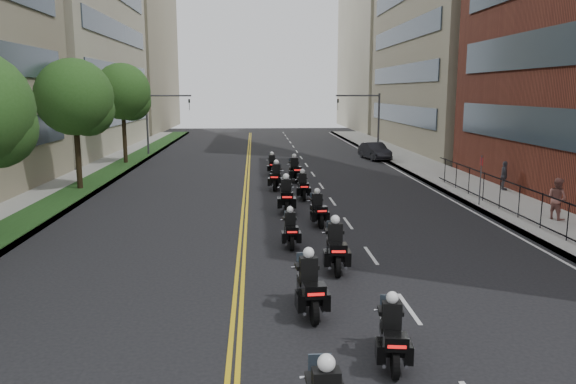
% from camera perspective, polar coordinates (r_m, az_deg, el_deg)
% --- Properties ---
extents(sidewalk_right, '(4.00, 90.00, 0.15)m').
position_cam_1_polar(sidewalk_right, '(37.02, 17.06, 0.85)').
color(sidewalk_right, gray).
rests_on(sidewalk_right, ground).
extents(sidewalk_left, '(4.00, 90.00, 0.15)m').
position_cam_1_polar(sidewalk_left, '(36.40, -21.09, 0.46)').
color(sidewalk_left, gray).
rests_on(sidewalk_left, ground).
extents(grass_strip, '(2.00, 90.00, 0.04)m').
position_cam_1_polar(grass_strip, '(36.15, -19.90, 0.62)').
color(grass_strip, '#1B3B15').
rests_on(grass_strip, sidewalk_left).
extents(building_right_far, '(15.00, 28.00, 26.00)m').
position_cam_1_polar(building_right_far, '(90.33, 11.30, 14.61)').
color(building_right_far, '#A19A82').
rests_on(building_right_far, ground).
extents(building_left_far, '(16.00, 28.00, 26.00)m').
position_cam_1_polar(building_left_far, '(89.99, -17.55, 14.36)').
color(building_left_far, gray).
rests_on(building_left_far, ground).
extents(iron_fence, '(0.05, 28.00, 1.50)m').
position_cam_1_polar(iron_fence, '(24.83, 25.41, -2.20)').
color(iron_fence, black).
rests_on(iron_fence, sidewalk_right).
extents(street_trees, '(4.40, 38.40, 7.98)m').
position_cam_1_polar(street_trees, '(29.59, -23.67, 8.05)').
color(street_trees, '#322416').
rests_on(street_trees, ground).
extents(traffic_signal_right, '(4.09, 0.20, 5.60)m').
position_cam_1_polar(traffic_signal_right, '(52.31, 8.18, 7.81)').
color(traffic_signal_right, '#3F3F44').
rests_on(traffic_signal_right, ground).
extents(traffic_signal_left, '(4.09, 0.20, 5.60)m').
position_cam_1_polar(traffic_signal_left, '(51.96, -13.10, 7.63)').
color(traffic_signal_left, '#3F3F44').
rests_on(traffic_signal_left, ground).
extents(motorcycle_1, '(0.64, 2.14, 1.58)m').
position_cam_1_polar(motorcycle_1, '(12.68, 10.49, -14.18)').
color(motorcycle_1, black).
rests_on(motorcycle_1, ground).
extents(motorcycle_2, '(0.62, 2.41, 1.77)m').
position_cam_1_polar(motorcycle_2, '(15.03, 2.17, -9.71)').
color(motorcycle_2, black).
rests_on(motorcycle_2, ground).
extents(motorcycle_3, '(0.58, 2.46, 1.81)m').
position_cam_1_polar(motorcycle_3, '(18.61, 4.83, -5.74)').
color(motorcycle_3, black).
rests_on(motorcycle_3, ground).
extents(motorcycle_4, '(0.48, 2.06, 1.52)m').
position_cam_1_polar(motorcycle_4, '(21.32, 0.24, -3.95)').
color(motorcycle_4, black).
rests_on(motorcycle_4, ground).
extents(motorcycle_5, '(0.60, 2.20, 1.62)m').
position_cam_1_polar(motorcycle_5, '(24.69, 3.04, -1.90)').
color(motorcycle_5, black).
rests_on(motorcycle_5, ground).
extents(motorcycle_6, '(0.59, 2.55, 1.88)m').
position_cam_1_polar(motorcycle_6, '(27.23, -0.18, -0.52)').
color(motorcycle_6, black).
rests_on(motorcycle_6, ground).
extents(motorcycle_7, '(0.52, 2.23, 1.65)m').
position_cam_1_polar(motorcycle_7, '(30.59, 1.50, 0.49)').
color(motorcycle_7, black).
rests_on(motorcycle_7, ground).
extents(motorcycle_8, '(0.74, 2.41, 1.78)m').
position_cam_1_polar(motorcycle_8, '(33.54, -1.22, 1.45)').
color(motorcycle_8, black).
rests_on(motorcycle_8, ground).
extents(motorcycle_9, '(0.71, 2.46, 1.82)m').
position_cam_1_polar(motorcycle_9, '(36.37, 0.68, 2.17)').
color(motorcycle_9, black).
rests_on(motorcycle_9, ground).
extents(motorcycle_10, '(0.51, 2.17, 1.60)m').
position_cam_1_polar(motorcycle_10, '(39.65, -1.63, 2.71)').
color(motorcycle_10, black).
rests_on(motorcycle_10, ground).
extents(parked_sedan, '(2.21, 4.57, 1.44)m').
position_cam_1_polar(parked_sedan, '(48.87, 8.80, 4.13)').
color(parked_sedan, black).
rests_on(parked_sedan, ground).
extents(pedestrian_b, '(0.99, 1.11, 1.87)m').
position_cam_1_polar(pedestrian_b, '(27.79, 25.67, -0.60)').
color(pedestrian_b, '#8B544C').
rests_on(pedestrian_b, sidewalk_right).
extents(pedestrian_c, '(0.64, 1.05, 1.68)m').
position_cam_1_polar(pedestrian_c, '(34.80, 21.11, 1.56)').
color(pedestrian_c, '#46454E').
rests_on(pedestrian_c, sidewalk_right).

